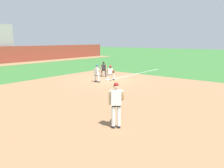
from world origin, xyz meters
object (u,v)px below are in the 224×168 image
object	(u,v)px
first_baseman	(111,72)
baserunner	(97,73)
baseball	(113,91)
pitcher	(116,102)
umpire	(104,69)
first_base_bag	(108,80)

from	to	relation	value
first_baseman	baserunner	world-z (taller)	baserunner
baseball	pitcher	world-z (taller)	pitcher
baseball	baserunner	size ratio (longest dim) A/B	0.05
pitcher	umpire	world-z (taller)	pitcher
pitcher	umpire	distance (m)	12.83
first_base_bag	pitcher	xyz separation A→B (m)	(-8.11, -7.03, 1.01)
baserunner	umpire	size ratio (longest dim) A/B	1.00
baserunner	first_baseman	bearing A→B (deg)	-13.21
baseball	umpire	distance (m)	6.45
first_base_bag	pitcher	bearing A→B (deg)	-139.06
first_base_bag	first_baseman	bearing A→B (deg)	-36.24
pitcher	umpire	bearing A→B (deg)	42.43
first_base_bag	pitcher	distance (m)	10.78
umpire	pitcher	bearing A→B (deg)	-137.57
first_baseman	baserunner	xyz separation A→B (m)	(-1.44, 0.34, 0.06)
baseball	first_baseman	xyz separation A→B (m)	(3.29, 2.85, 0.69)
baserunner	umpire	world-z (taller)	same
baseball	first_baseman	distance (m)	4.41
baseball	umpire	world-z (taller)	umpire
first_base_bag	first_baseman	size ratio (longest dim) A/B	0.28
baseball	first_baseman	size ratio (longest dim) A/B	0.06
pitcher	first_base_bag	bearing A→B (deg)	40.94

